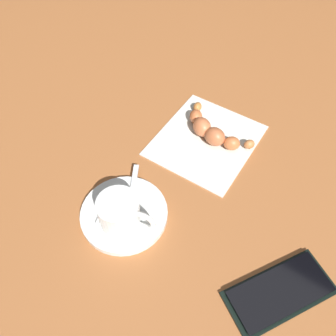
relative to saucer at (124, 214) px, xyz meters
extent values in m
plane|color=#A05C30|center=(-0.10, 0.03, -0.01)|extent=(1.80, 1.80, 0.00)
cylinder|color=white|center=(0.00, 0.00, 0.00)|extent=(0.14, 0.14, 0.01)
cylinder|color=white|center=(0.01, 0.01, 0.03)|extent=(0.06, 0.06, 0.05)
cylinder|color=#442516|center=(0.01, 0.01, 0.03)|extent=(0.05, 0.05, 0.00)
torus|color=white|center=(0.01, 0.04, 0.03)|extent=(0.02, 0.04, 0.04)
cube|color=silver|center=(-0.04, -0.02, 0.01)|extent=(0.09, 0.06, 0.00)
ellipsoid|color=silver|center=(0.01, 0.02, 0.01)|extent=(0.03, 0.03, 0.01)
cube|color=white|center=(0.01, -0.02, 0.01)|extent=(0.07, 0.04, 0.01)
cube|color=silver|center=(-0.21, 0.03, 0.00)|extent=(0.20, 0.18, 0.00)
ellipsoid|color=#BD7134|center=(-0.27, -0.03, 0.01)|extent=(0.02, 0.02, 0.02)
ellipsoid|color=#C76739|center=(-0.24, -0.01, 0.01)|extent=(0.04, 0.04, 0.03)
ellipsoid|color=#C56A40|center=(-0.22, 0.01, 0.02)|extent=(0.05, 0.05, 0.04)
ellipsoid|color=#B7613A|center=(-0.21, 0.04, 0.02)|extent=(0.03, 0.04, 0.04)
ellipsoid|color=#C36738|center=(-0.22, 0.08, 0.01)|extent=(0.03, 0.04, 0.03)
ellipsoid|color=#B8713E|center=(-0.24, 0.10, 0.01)|extent=(0.03, 0.03, 0.02)
cube|color=black|center=(-0.02, 0.26, 0.00)|extent=(0.17, 0.14, 0.01)
cube|color=black|center=(-0.02, 0.26, 0.00)|extent=(0.15, 0.13, 0.00)
camera|label=1|loc=(0.19, 0.21, 0.48)|focal=36.68mm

